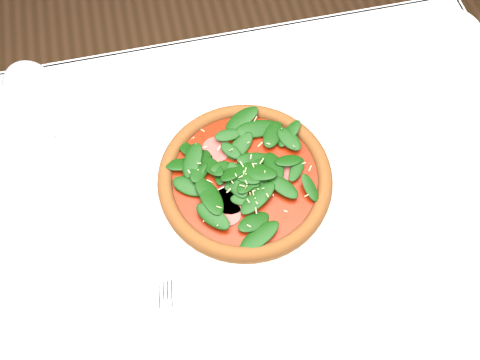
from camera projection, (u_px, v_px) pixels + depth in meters
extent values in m
plane|color=brown|center=(229.00, 317.00, 1.58)|extent=(6.00, 6.00, 0.00)
cube|color=white|center=(222.00, 223.00, 0.93)|extent=(1.20, 0.80, 0.04)
cylinder|color=#4B2D1E|center=(392.00, 123.00, 1.47)|extent=(0.06, 0.06, 0.71)
cube|color=white|center=(186.00, 76.00, 1.19)|extent=(1.20, 0.01, 0.22)
cylinder|color=white|center=(245.00, 183.00, 0.94)|extent=(0.35, 0.35, 0.01)
torus|color=white|center=(245.00, 182.00, 0.93)|extent=(0.35, 0.35, 0.01)
cylinder|color=olive|center=(245.00, 180.00, 0.93)|extent=(0.30, 0.30, 0.01)
torus|color=#AC6027|center=(245.00, 178.00, 0.92)|extent=(0.30, 0.30, 0.03)
cylinder|color=#942105|center=(245.00, 178.00, 0.92)|extent=(0.25, 0.25, 0.00)
cylinder|color=#9C4E3E|center=(245.00, 177.00, 0.92)|extent=(0.22, 0.22, 0.00)
ellipsoid|color=#0D380A|center=(245.00, 174.00, 0.91)|extent=(0.24, 0.24, 0.02)
cylinder|color=beige|center=(245.00, 173.00, 0.90)|extent=(0.22, 0.22, 0.00)
cylinder|color=silver|center=(58.00, 137.00, 0.98)|extent=(0.07, 0.07, 0.00)
cylinder|color=silver|center=(50.00, 122.00, 0.94)|extent=(0.01, 0.01, 0.10)
ellipsoid|color=silver|center=(31.00, 90.00, 0.86)|extent=(0.08, 0.08, 0.11)
cube|color=white|center=(168.00, 339.00, 0.82)|extent=(0.14, 0.07, 0.01)
cube|color=silver|center=(167.00, 338.00, 0.81)|extent=(0.03, 0.12, 0.00)
cube|color=silver|center=(166.00, 294.00, 0.84)|extent=(0.03, 0.05, 0.00)
cylinder|color=white|center=(449.00, 33.00, 1.10)|extent=(0.14, 0.14, 0.01)
torus|color=white|center=(449.00, 32.00, 1.09)|extent=(0.14, 0.14, 0.01)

